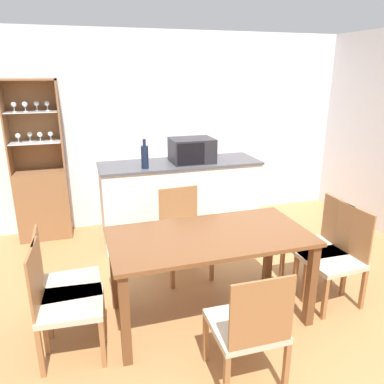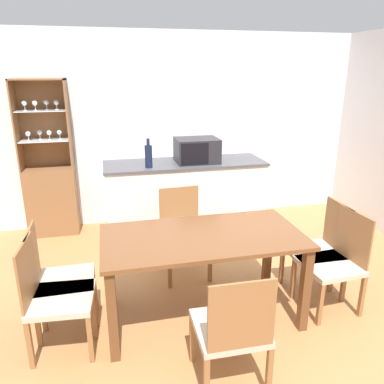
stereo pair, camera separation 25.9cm
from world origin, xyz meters
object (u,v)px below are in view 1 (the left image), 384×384
at_px(dining_table, 210,247).
at_px(dining_chair_head_far, 184,234).
at_px(dining_chair_side_left_far, 64,284).
at_px(dining_chair_side_right_far, 319,245).
at_px(display_cabinet, 42,192).
at_px(wine_bottle, 145,156).
at_px(dining_chair_side_right_near, 336,257).
at_px(microwave, 192,150).
at_px(dining_chair_side_left_near, 64,302).
at_px(dining_chair_head_near, 249,327).

relative_size(dining_table, dining_chair_head_far, 1.84).
relative_size(dining_chair_side_left_far, dining_chair_side_right_far, 1.00).
relative_size(display_cabinet, dining_chair_side_left_far, 2.19).
relative_size(dining_chair_side_left_far, wine_bottle, 2.67).
bearing_deg(display_cabinet, wine_bottle, -30.50).
relative_size(dining_chair_side_right_near, microwave, 1.75).
relative_size(display_cabinet, dining_chair_head_far, 2.19).
bearing_deg(dining_chair_side_right_near, wine_bottle, 37.93).
bearing_deg(wine_bottle, dining_table, -80.16).
distance_m(display_cabinet, dining_chair_side_left_near, 2.33).
distance_m(dining_table, dining_chair_side_right_far, 1.20).
height_order(display_cabinet, dining_chair_side_right_near, display_cabinet).
xyz_separation_m(dining_chair_side_right_near, wine_bottle, (-1.43, 1.60, 0.68)).
bearing_deg(microwave, wine_bottle, -166.63).
xyz_separation_m(display_cabinet, microwave, (1.80, -0.56, 0.53)).
relative_size(dining_chair_side_right_near, dining_chair_side_left_far, 1.00).
height_order(dining_table, dining_chair_head_near, dining_chair_head_near).
height_order(dining_table, dining_chair_side_left_near, dining_chair_side_left_near).
bearing_deg(dining_chair_side_right_near, dining_chair_side_left_far, 80.12).
height_order(dining_chair_head_near, dining_chair_side_right_far, same).
bearing_deg(dining_table, display_cabinet, 123.63).
height_order(dining_chair_head_near, microwave, microwave).
bearing_deg(dining_chair_head_near, display_cabinet, 117.04).
xyz_separation_m(dining_table, wine_bottle, (-0.26, 1.48, 0.46)).
relative_size(dining_chair_side_left_near, dining_chair_side_left_far, 1.00).
distance_m(dining_chair_head_near, wine_bottle, 2.37).
bearing_deg(dining_chair_head_far, dining_chair_side_right_near, 139.26).
distance_m(dining_chair_head_near, dining_chair_side_left_near, 1.34).
relative_size(microwave, wine_bottle, 1.52).
relative_size(dining_chair_head_far, dining_chair_side_right_far, 1.00).
height_order(dining_table, dining_chair_head_far, dining_chair_head_far).
height_order(dining_chair_head_near, dining_chair_side_left_far, same).
bearing_deg(wine_bottle, dining_chair_head_far, -70.21).
height_order(dining_chair_side_left_far, wine_bottle, wine_bottle).
bearing_deg(display_cabinet, dining_chair_side_left_near, -83.06).
xyz_separation_m(dining_chair_side_left_far, dining_chair_side_right_far, (2.34, -0.00, 0.00)).
xyz_separation_m(display_cabinet, dining_chair_side_left_far, (0.28, -2.05, -0.15)).
xyz_separation_m(dining_chair_side_left_near, wine_bottle, (0.91, 1.60, 0.68)).
relative_size(dining_chair_head_near, dining_chair_side_right_near, 1.00).
bearing_deg(dining_chair_head_far, dining_chair_side_left_far, 25.63).
bearing_deg(display_cabinet, dining_chair_side_right_far, -38.09).
distance_m(display_cabinet, dining_chair_side_right_far, 3.34).
xyz_separation_m(dining_table, dining_chair_side_left_far, (-1.17, 0.13, -0.22)).
distance_m(dining_table, microwave, 1.72).
xyz_separation_m(dining_table, dining_chair_head_far, (-0.00, 0.77, -0.22)).
bearing_deg(dining_chair_side_left_far, dining_chair_side_right_far, 89.39).
bearing_deg(microwave, display_cabinet, 162.67).
height_order(dining_chair_head_far, dining_chair_side_right_near, same).
bearing_deg(microwave, dining_chair_side_right_near, -64.68).
xyz_separation_m(dining_chair_head_near, microwave, (0.35, 2.39, 0.69)).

